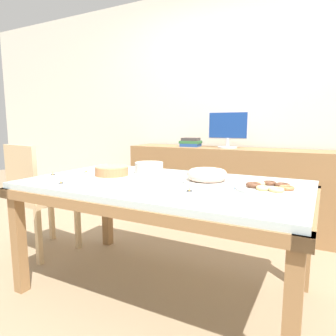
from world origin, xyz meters
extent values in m
plane|color=#997F60|center=(0.00, 0.00, 0.00)|extent=(12.00, 12.00, 0.00)
cube|color=silver|center=(0.00, 1.73, 1.30)|extent=(8.00, 0.10, 2.60)
cube|color=silver|center=(0.00, 0.00, 0.72)|extent=(1.76, 0.99, 0.04)
cube|color=olive|center=(0.00, -0.47, 0.68)|extent=(1.79, 0.08, 0.06)
cube|color=olive|center=(0.00, 0.47, 0.68)|extent=(1.79, 0.08, 0.06)
cube|color=olive|center=(-0.85, 0.00, 0.68)|extent=(0.08, 1.02, 0.06)
cube|color=olive|center=(0.85, 0.00, 0.68)|extent=(0.08, 1.02, 0.06)
cube|color=olive|center=(-0.83, -0.45, 0.34)|extent=(0.07, 0.07, 0.68)
cube|color=olive|center=(0.83, -0.45, 0.34)|extent=(0.07, 0.07, 0.68)
cube|color=olive|center=(-0.83, 0.45, 0.34)|extent=(0.07, 0.07, 0.68)
cube|color=olive|center=(0.83, 0.45, 0.34)|extent=(0.07, 0.07, 0.68)
cube|color=#D1B284|center=(-1.21, 0.08, 0.47)|extent=(0.46, 0.46, 0.04)
cube|color=#D1B284|center=(-1.23, -0.11, 0.71)|extent=(0.40, 0.08, 0.45)
cube|color=#D1B284|center=(-1.00, 0.25, 0.23)|extent=(0.04, 0.04, 0.45)
cube|color=#D1B284|center=(-1.38, 0.29, 0.23)|extent=(0.04, 0.04, 0.45)
cube|color=#D1B284|center=(-1.05, -0.13, 0.23)|extent=(0.04, 0.04, 0.45)
cube|color=#D1B284|center=(-1.42, -0.09, 0.23)|extent=(0.04, 0.04, 0.45)
cube|color=olive|center=(0.00, 1.43, 0.43)|extent=(2.18, 0.44, 0.85)
cylinder|color=silver|center=(-0.01, 1.43, 0.86)|extent=(0.20, 0.20, 0.02)
cylinder|color=silver|center=(-0.01, 1.43, 0.92)|extent=(0.04, 0.04, 0.09)
cube|color=silver|center=(-0.01, 1.43, 1.09)|extent=(0.42, 0.02, 0.28)
cube|color=navy|center=(-0.01, 1.42, 1.09)|extent=(0.40, 0.00, 0.26)
cube|color=#23478C|center=(-0.43, 1.43, 0.87)|extent=(0.22, 0.19, 0.04)
cube|color=#2D6638|center=(-0.43, 1.43, 0.91)|extent=(0.24, 0.20, 0.03)
cube|color=#3F3838|center=(-0.43, 1.43, 0.94)|extent=(0.19, 0.15, 0.03)
cylinder|color=silver|center=(-0.39, -0.02, 0.75)|extent=(0.29, 0.29, 0.01)
cylinder|color=#BC7A4C|center=(-0.39, -0.02, 0.78)|extent=(0.23, 0.23, 0.06)
cylinder|color=#EDA16C|center=(-0.39, -0.02, 0.81)|extent=(0.22, 0.22, 0.01)
cylinder|color=silver|center=(0.25, 0.12, 0.75)|extent=(0.32, 0.32, 0.01)
torus|color=beige|center=(0.25, 0.12, 0.79)|extent=(0.25, 0.25, 0.07)
cylinder|color=silver|center=(0.64, 0.06, 0.75)|extent=(0.37, 0.37, 0.01)
torus|color=#B27042|center=(0.73, 0.05, 0.77)|extent=(0.08, 0.08, 0.02)
torus|color=brown|center=(0.70, 0.12, 0.77)|extent=(0.08, 0.08, 0.02)
torus|color=brown|center=(0.63, 0.15, 0.77)|extent=(0.07, 0.07, 0.02)
torus|color=#EAD184|center=(0.58, 0.09, 0.77)|extent=(0.07, 0.07, 0.02)
torus|color=brown|center=(0.56, 0.03, 0.77)|extent=(0.08, 0.08, 0.03)
torus|color=#EAD184|center=(0.62, -0.01, 0.77)|extent=(0.07, 0.07, 0.02)
torus|color=#EAD184|center=(0.69, -0.02, 0.77)|extent=(0.08, 0.08, 0.02)
cylinder|color=silver|center=(-0.26, 0.25, 0.75)|extent=(0.21, 0.21, 0.01)
cylinder|color=silver|center=(-0.26, 0.25, 0.76)|extent=(0.21, 0.21, 0.01)
cylinder|color=silver|center=(-0.26, 0.25, 0.77)|extent=(0.21, 0.21, 0.01)
cylinder|color=silver|center=(-0.26, 0.25, 0.78)|extent=(0.21, 0.21, 0.01)
cylinder|color=silver|center=(-0.26, 0.25, 0.79)|extent=(0.21, 0.21, 0.01)
cylinder|color=silver|center=(-0.26, 0.25, 0.80)|extent=(0.21, 0.21, 0.01)
cylinder|color=silver|center=(-0.26, 0.25, 0.81)|extent=(0.21, 0.21, 0.01)
cylinder|color=silver|center=(-0.26, 0.25, 0.82)|extent=(0.21, 0.21, 0.01)
cylinder|color=silver|center=(-0.63, -0.01, 0.75)|extent=(0.04, 0.04, 0.02)
cylinder|color=white|center=(-0.63, -0.01, 0.76)|extent=(0.03, 0.03, 0.00)
cone|color=#F9B74C|center=(-0.63, -0.01, 0.77)|extent=(0.01, 0.01, 0.02)
cylinder|color=silver|center=(-0.48, -0.39, 0.75)|extent=(0.04, 0.04, 0.02)
cylinder|color=white|center=(-0.48, -0.39, 0.76)|extent=(0.03, 0.03, 0.00)
cone|color=#F9B74C|center=(-0.48, -0.39, 0.77)|extent=(0.01, 0.01, 0.02)
cylinder|color=silver|center=(-0.75, -0.21, 0.75)|extent=(0.04, 0.04, 0.02)
cylinder|color=white|center=(-0.75, -0.21, 0.76)|extent=(0.03, 0.03, 0.00)
cone|color=#F9B74C|center=(-0.75, -0.21, 0.77)|extent=(0.01, 0.01, 0.02)
cylinder|color=silver|center=(-0.63, 0.20, 0.75)|extent=(0.04, 0.04, 0.02)
cylinder|color=white|center=(-0.63, 0.20, 0.76)|extent=(0.03, 0.03, 0.00)
cone|color=#F9B74C|center=(-0.63, 0.20, 0.77)|extent=(0.01, 0.01, 0.02)
cylinder|color=silver|center=(0.28, -0.23, 0.75)|extent=(0.04, 0.04, 0.02)
cylinder|color=white|center=(0.28, -0.23, 0.76)|extent=(0.03, 0.03, 0.00)
cone|color=#F9B74C|center=(0.28, -0.23, 0.77)|extent=(0.01, 0.01, 0.02)
camera|label=1|loc=(0.90, -1.64, 1.11)|focal=32.00mm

